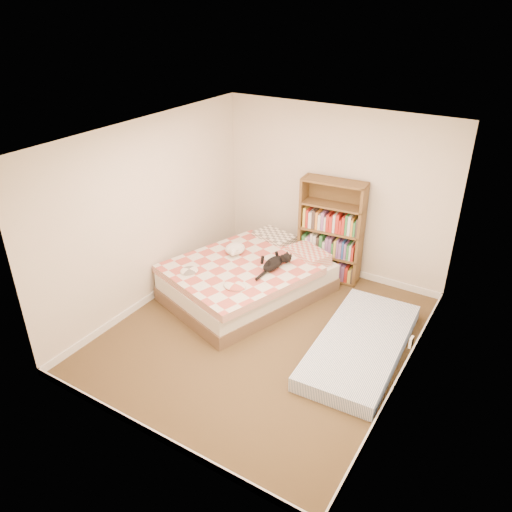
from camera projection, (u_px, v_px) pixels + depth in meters
The scene contains 6 objects.
room at pixel (263, 250), 5.77m from camera, with size 3.51×4.01×2.51m.
bed at pixel (250, 278), 7.04m from camera, with size 2.11×2.53×0.58m.
bookshelf at pixel (331, 242), 7.36m from camera, with size 0.95×0.39×1.53m.
floor_mattress at pixel (360, 345), 5.97m from camera, with size 0.93×2.07×0.19m, color #6783AC.
black_cat at pixel (275, 262), 6.75m from camera, with size 0.35×0.73×0.16m.
white_dog at pixel (235, 249), 7.10m from camera, with size 0.36×0.38×0.15m.
Camera 1 is at (2.62, -4.42, 3.83)m, focal length 35.00 mm.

